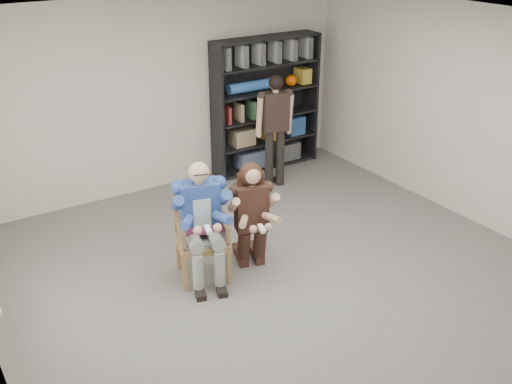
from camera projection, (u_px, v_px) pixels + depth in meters
room_shell at (306, 177)px, 5.92m from camera, size 6.00×7.00×2.80m
floor at (301, 295)px, 6.51m from camera, size 6.00×7.00×0.01m
armchair at (202, 234)px, 6.63m from camera, size 0.77×0.76×1.07m
seated_man at (202, 222)px, 6.57m from camera, size 0.82×0.97×1.39m
kneeling_woman at (252, 218)px, 6.78m from camera, size 0.76×0.98×1.27m
bookshelf at (266, 104)px, 9.41m from camera, size 1.80×0.38×2.10m
standing_man at (275, 132)px, 8.81m from camera, size 0.58×0.41×1.71m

